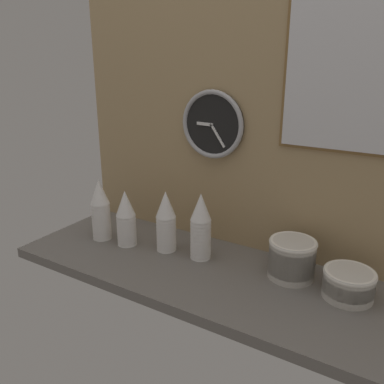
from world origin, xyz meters
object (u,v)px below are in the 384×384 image
at_px(cup_stack_center, 201,226).
at_px(wall_clock, 212,124).
at_px(cup_stack_center_left, 166,221).
at_px(cup_stack_far_left, 101,209).
at_px(menu_board, 346,76).
at_px(cup_stack_left, 126,218).
at_px(bowl_stack_far_right, 349,283).
at_px(bowl_stack_right, 292,258).

bearing_deg(cup_stack_center, wall_clock, 106.01).
distance_m(cup_stack_center_left, cup_stack_far_left, 0.32).
bearing_deg(menu_board, wall_clock, -178.97).
height_order(cup_stack_left, bowl_stack_far_right, cup_stack_left).
relative_size(bowl_stack_far_right, wall_clock, 0.62).
xyz_separation_m(cup_stack_left, menu_board, (0.78, 0.25, 0.59)).
distance_m(cup_stack_center_left, bowl_stack_far_right, 0.73).
distance_m(wall_clock, menu_board, 0.54).
distance_m(cup_stack_center, menu_board, 0.75).
height_order(wall_clock, menu_board, menu_board).
bearing_deg(wall_clock, cup_stack_center, -73.99).
height_order(bowl_stack_far_right, menu_board, menu_board).
bearing_deg(menu_board, bowl_stack_far_right, -53.65).
xyz_separation_m(bowl_stack_far_right, wall_clock, (-0.62, 0.16, 0.46)).
height_order(bowl_stack_right, menu_board, menu_board).
relative_size(cup_stack_center_left, cup_stack_far_left, 0.95).
xyz_separation_m(cup_stack_center_left, menu_board, (0.60, 0.20, 0.58)).
bearing_deg(bowl_stack_right, cup_stack_left, -171.08).
height_order(bowl_stack_far_right, wall_clock, wall_clock).
bearing_deg(cup_stack_left, bowl_stack_right, 8.92).
xyz_separation_m(cup_stack_left, wall_clock, (0.28, 0.24, 0.39)).
relative_size(bowl_stack_right, wall_clock, 0.62).
bearing_deg(cup_stack_left, cup_stack_center, 10.84).
height_order(cup_stack_center_left, bowl_stack_right, cup_stack_center_left).
relative_size(cup_stack_left, menu_board, 0.47).
xyz_separation_m(cup_stack_center, cup_stack_left, (-0.33, -0.06, -0.01)).
xyz_separation_m(bowl_stack_right, wall_clock, (-0.41, 0.13, 0.43)).
bearing_deg(bowl_stack_right, wall_clock, 162.70).
bearing_deg(cup_stack_far_left, cup_stack_center_left, 10.49).
relative_size(bowl_stack_right, menu_board, 0.33).
bearing_deg(menu_board, cup_stack_far_left, -164.44).
bearing_deg(wall_clock, menu_board, 1.03).
height_order(cup_stack_center, menu_board, menu_board).
bearing_deg(bowl_stack_right, cup_stack_far_left, -171.91).
xyz_separation_m(cup_stack_left, bowl_stack_far_right, (0.90, 0.08, -0.07)).
height_order(cup_stack_left, bowl_stack_right, cup_stack_left).
relative_size(cup_stack_center, bowl_stack_far_right, 1.58).
bearing_deg(cup_stack_center, bowl_stack_far_right, 1.59).
height_order(cup_stack_center_left, wall_clock, wall_clock).
relative_size(cup_stack_center, menu_board, 0.53).
distance_m(cup_stack_center_left, cup_stack_left, 0.18).
xyz_separation_m(cup_stack_far_left, cup_stack_left, (0.13, 0.01, -0.01)).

